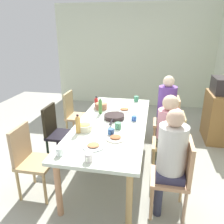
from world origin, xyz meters
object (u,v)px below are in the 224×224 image
(plate_0, at_px, (124,110))
(chair_2, at_px, (74,113))
(dining_table, at_px, (112,126))
(person_3, at_px, (170,155))
(chair_0, at_px, (173,140))
(bottle_2, at_px, (78,124))
(cup_4, at_px, (111,132))
(cup_3, at_px, (88,157))
(cup_0, at_px, (134,118))
(bowl_0, at_px, (85,127))
(side_cabinet, at_px, (218,117))
(serving_pan, at_px, (114,117))
(person_4, at_px, (166,106))
(plate_1, at_px, (116,138))
(cup_1, at_px, (118,126))
(chair_1, at_px, (30,157))
(chair_4, at_px, (170,120))
(cup_5, at_px, (59,152))
(chair_5, at_px, (57,130))
(plate_2, at_px, (93,146))
(bottle_1, at_px, (96,102))
(microwave, at_px, (224,86))
(bowl_1, at_px, (101,106))
(bottle_0, at_px, (100,106))
(person_0, at_px, (167,127))
(chair_3, at_px, (177,173))
(cup_2, at_px, (136,99))

(plate_0, bearing_deg, chair_2, -105.57)
(dining_table, bearing_deg, person_3, 44.92)
(chair_0, height_order, bottle_2, bottle_2)
(cup_4, bearing_deg, cup_3, -9.53)
(cup_4, bearing_deg, cup_0, 155.42)
(bowl_0, distance_m, side_cabinet, 2.61)
(chair_2, xyz_separation_m, serving_pan, (0.65, 0.87, 0.24))
(person_4, bearing_deg, plate_1, -26.14)
(cup_0, bearing_deg, cup_1, -29.44)
(chair_1, xyz_separation_m, cup_1, (-0.56, 0.99, 0.25))
(chair_4, distance_m, bowl_0, 1.64)
(person_4, xyz_separation_m, cup_5, (1.77, -1.14, 0.01))
(cup_3, bearing_deg, plate_1, 161.05)
(person_4, distance_m, chair_5, 1.83)
(person_3, distance_m, plate_2, 0.84)
(chair_0, relative_size, serving_pan, 1.87)
(chair_1, distance_m, side_cabinet, 3.31)
(chair_0, distance_m, bottle_1, 1.42)
(plate_1, distance_m, plate_2, 0.32)
(cup_4, bearing_deg, cup_1, 164.13)
(microwave, bearing_deg, serving_pan, -57.46)
(bowl_1, relative_size, microwave, 0.41)
(person_3, bearing_deg, cup_1, -130.70)
(serving_pan, bearing_deg, cup_1, 18.41)
(bowl_1, height_order, bottle_0, bottle_0)
(plate_0, relative_size, cup_1, 2.06)
(chair_0, distance_m, chair_1, 1.90)
(bottle_0, bearing_deg, person_0, 73.58)
(cup_3, distance_m, cup_5, 0.33)
(chair_3, xyz_separation_m, cup_3, (0.26, -0.90, 0.26))
(dining_table, distance_m, serving_pan, 0.16)
(cup_0, distance_m, cup_5, 1.29)
(plate_2, height_order, cup_2, cup_2)
(plate_2, height_order, cup_1, cup_1)
(chair_0, distance_m, serving_pan, 0.90)
(cup_4, bearing_deg, serving_pan, -173.95)
(chair_0, height_order, bottle_1, bottle_1)
(person_0, xyz_separation_m, plate_2, (0.76, -0.84, 0.03))
(chair_3, bearing_deg, cup_1, -127.07)
(person_4, distance_m, bottle_1, 1.18)
(serving_pan, distance_m, bottle_1, 0.62)
(cup_2, bearing_deg, bowl_0, -21.30)
(chair_0, distance_m, person_4, 0.82)
(plate_2, relative_size, bottle_1, 1.35)
(person_3, relative_size, bottle_2, 5.03)
(cup_0, height_order, microwave, microwave)
(bowl_0, distance_m, cup_3, 0.74)
(plate_0, bearing_deg, microwave, 113.99)
(cup_4, bearing_deg, bowl_0, -100.34)
(chair_3, bearing_deg, chair_5, -114.18)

